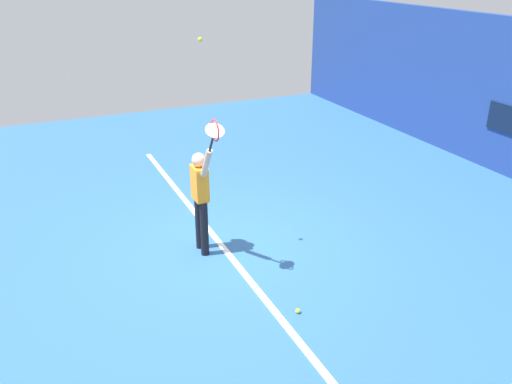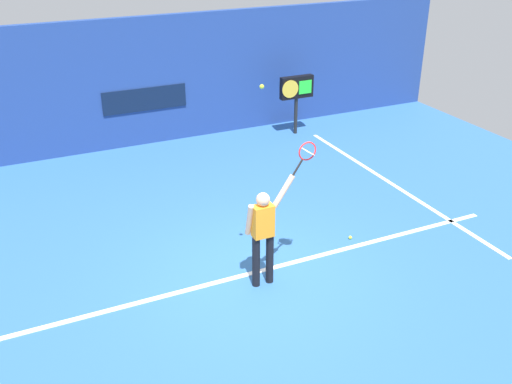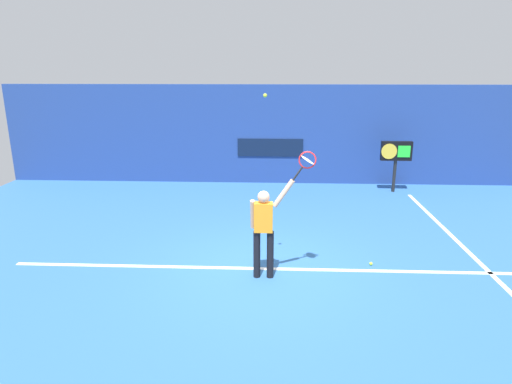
% 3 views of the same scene
% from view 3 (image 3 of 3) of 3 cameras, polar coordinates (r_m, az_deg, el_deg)
% --- Properties ---
extents(ground_plane, '(18.00, 18.00, 0.00)m').
position_cam_3_polar(ground_plane, '(8.81, 1.09, -10.01)').
color(ground_plane, '#2D609E').
extents(back_wall, '(18.00, 0.20, 3.30)m').
position_cam_3_polar(back_wall, '(15.04, 1.86, 7.39)').
color(back_wall, navy).
rests_on(back_wall, ground_plane).
extents(sponsor_banner_center, '(2.20, 0.03, 0.60)m').
position_cam_3_polar(sponsor_banner_center, '(14.99, 1.84, 5.72)').
color(sponsor_banner_center, '#0C1933').
extents(court_baseline, '(10.00, 0.10, 0.01)m').
position_cam_3_polar(court_baseline, '(8.85, 1.10, -9.84)').
color(court_baseline, white).
rests_on(court_baseline, ground_plane).
extents(court_sideline, '(0.10, 7.00, 0.01)m').
position_cam_3_polar(court_sideline, '(11.42, 23.89, -5.22)').
color(court_sideline, white).
rests_on(court_sideline, ground_plane).
extents(tennis_player, '(0.80, 0.31, 1.92)m').
position_cam_3_polar(tennis_player, '(8.15, 1.03, -4.48)').
color(tennis_player, black).
rests_on(tennis_player, ground_plane).
extents(tennis_racket, '(0.48, 0.27, 0.60)m').
position_cam_3_polar(tennis_racket, '(7.82, 6.50, 3.91)').
color(tennis_racket, black).
extents(tennis_ball, '(0.07, 0.07, 0.07)m').
position_cam_3_polar(tennis_ball, '(7.76, 1.18, 12.32)').
color(tennis_ball, '#CCE033').
extents(scoreboard_clock, '(0.96, 0.20, 1.62)m').
position_cam_3_polar(scoreboard_clock, '(14.56, 17.58, 4.80)').
color(scoreboard_clock, black).
rests_on(scoreboard_clock, ground_plane).
extents(spare_ball, '(0.07, 0.07, 0.07)m').
position_cam_3_polar(spare_ball, '(9.28, 14.58, -8.91)').
color(spare_ball, '#CCE033').
rests_on(spare_ball, ground_plane).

